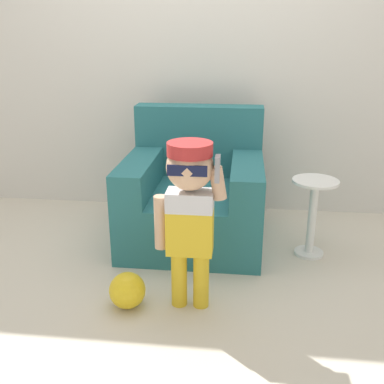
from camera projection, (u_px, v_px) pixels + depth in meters
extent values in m
plane|color=beige|center=(191.00, 234.00, 3.35)|extent=(10.00, 10.00, 0.00)
cube|color=silver|center=(200.00, 49.00, 3.48)|extent=(10.00, 0.05, 2.60)
cube|color=#286B70|center=(193.00, 215.00, 3.21)|extent=(0.95, 0.94, 0.39)
cube|color=#286B70|center=(199.00, 140.00, 3.41)|extent=(0.95, 0.19, 0.53)
cube|color=#286B70|center=(138.00, 176.00, 3.06)|extent=(0.21, 0.76, 0.22)
cube|color=#286B70|center=(247.00, 180.00, 2.98)|extent=(0.21, 0.76, 0.22)
cylinder|color=gold|center=(179.00, 278.00, 2.44)|extent=(0.09, 0.09, 0.33)
cylinder|color=gold|center=(201.00, 279.00, 2.43)|extent=(0.09, 0.09, 0.33)
cube|color=gold|center=(190.00, 231.00, 2.34)|extent=(0.24, 0.14, 0.24)
cube|color=silver|center=(190.00, 201.00, 2.28)|extent=(0.24, 0.14, 0.10)
sphere|color=tan|center=(190.00, 167.00, 2.22)|extent=(0.24, 0.24, 0.24)
cylinder|color=#B22828|center=(190.00, 149.00, 2.19)|extent=(0.23, 0.23, 0.07)
cube|color=#B22828|center=(192.00, 148.00, 2.30)|extent=(0.14, 0.11, 0.01)
cube|color=#0F1433|center=(187.00, 171.00, 2.11)|extent=(0.19, 0.01, 0.05)
cylinder|color=tan|center=(161.00, 222.00, 2.34)|extent=(0.07, 0.07, 0.29)
cylinder|color=tan|center=(218.00, 183.00, 2.23)|extent=(0.10, 0.07, 0.17)
cube|color=gray|center=(217.00, 169.00, 2.19)|extent=(0.02, 0.07, 0.13)
cylinder|color=white|center=(309.00, 253.00, 3.05)|extent=(0.19, 0.19, 0.02)
cylinder|color=white|center=(312.00, 219.00, 2.97)|extent=(0.05, 0.05, 0.51)
cylinder|color=white|center=(316.00, 181.00, 2.88)|extent=(0.30, 0.30, 0.02)
sphere|color=yellow|center=(127.00, 290.00, 2.44)|extent=(0.20, 0.20, 0.20)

